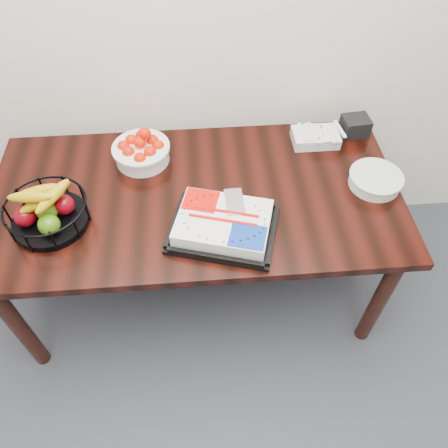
{
  "coord_description": "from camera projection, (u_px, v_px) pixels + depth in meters",
  "views": [
    {
      "loc": [
        0.02,
        0.68,
        2.14
      ],
      "look_at": [
        0.11,
        1.75,
        0.83
      ],
      "focal_mm": 35.0,
      "sensor_mm": 36.0,
      "label": 1
    }
  ],
  "objects": [
    {
      "name": "cake_tray",
      "position": [
        223.0,
        225.0,
        1.74
      ],
      "size": [
        0.49,
        0.43,
        0.09
      ],
      "color": "black",
      "rests_on": "table"
    },
    {
      "name": "fork_bag",
      "position": [
        315.0,
        137.0,
        2.11
      ],
      "size": [
        0.22,
        0.14,
        0.06
      ],
      "color": "silver",
      "rests_on": "table"
    },
    {
      "name": "table",
      "position": [
        196.0,
        207.0,
        1.97
      ],
      "size": [
        1.8,
        0.9,
        0.75
      ],
      "color": "black",
      "rests_on": "ground"
    },
    {
      "name": "fruit_basket",
      "position": [
        47.0,
        211.0,
        1.75
      ],
      "size": [
        0.33,
        0.33,
        0.17
      ],
      "color": "black",
      "rests_on": "table"
    },
    {
      "name": "tangerine_bowl",
      "position": [
        141.0,
        148.0,
        1.99
      ],
      "size": [
        0.26,
        0.26,
        0.17
      ],
      "color": "white",
      "rests_on": "table"
    },
    {
      "name": "plate_stack",
      "position": [
        375.0,
        180.0,
        1.92
      ],
      "size": [
        0.23,
        0.23,
        0.06
      ],
      "color": "white",
      "rests_on": "table"
    },
    {
      "name": "napkin_box",
      "position": [
        355.0,
        126.0,
        2.14
      ],
      "size": [
        0.14,
        0.12,
        0.09
      ],
      "primitive_type": "cube",
      "rotation": [
        0.0,
        0.0,
        0.1
      ],
      "color": "black",
      "rests_on": "table"
    }
  ]
}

